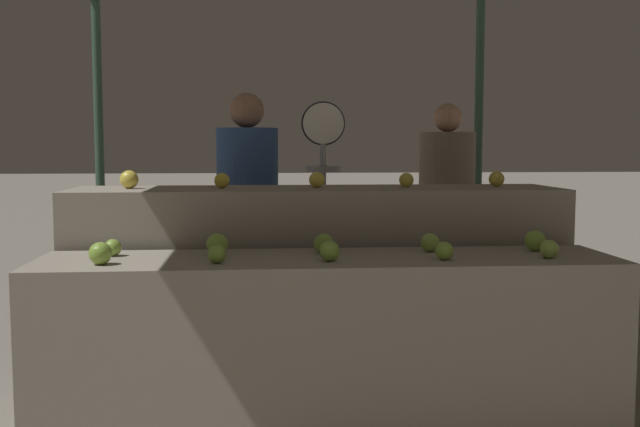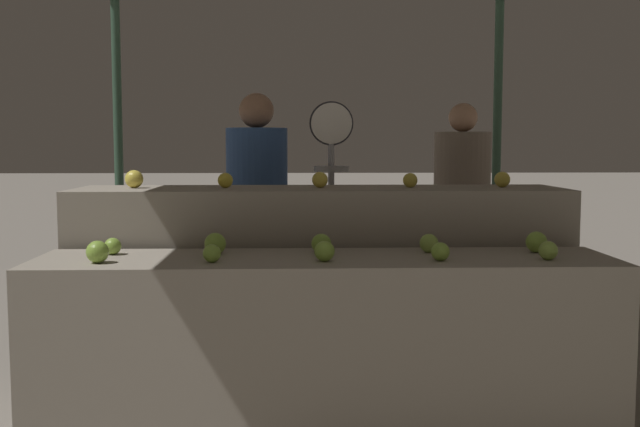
{
  "view_description": "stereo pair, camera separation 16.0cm",
  "coord_description": "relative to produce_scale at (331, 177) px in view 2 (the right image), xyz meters",
  "views": [
    {
      "loc": [
        -0.29,
        -2.97,
        1.26
      ],
      "look_at": [
        -0.01,
        0.3,
        0.95
      ],
      "focal_mm": 42.0,
      "sensor_mm": 36.0,
      "label": 1
    },
    {
      "loc": [
        -0.13,
        -2.98,
        1.26
      ],
      "look_at": [
        -0.01,
        0.3,
        0.95
      ],
      "focal_mm": 42.0,
      "sensor_mm": 36.0,
      "label": 2
    }
  ],
  "objects": [
    {
      "name": "apple_front_9",
      "position": [
        0.81,
        -1.14,
        -0.23
      ],
      "size": [
        0.09,
        0.09,
        0.09
      ],
      "primitive_type": "sphere",
      "color": "#84AD3D",
      "rests_on": "display_counter_front"
    },
    {
      "name": "apple_back_2",
      "position": [
        -0.09,
        -0.64,
        0.01
      ],
      "size": [
        0.08,
        0.08,
        0.08
      ],
      "primitive_type": "sphere",
      "color": "yellow",
      "rests_on": "display_counter_back"
    },
    {
      "name": "display_counter_back",
      "position": [
        -0.09,
        -0.64,
        -0.55
      ],
      "size": [
        2.33,
        0.55,
        1.05
      ],
      "primitive_type": "cube",
      "color": "gray",
      "rests_on": "ground_plane"
    },
    {
      "name": "apple_front_2",
      "position": [
        -0.09,
        -1.35,
        -0.23
      ],
      "size": [
        0.08,
        0.08,
        0.08
      ],
      "primitive_type": "sphere",
      "color": "#84AD3D",
      "rests_on": "display_counter_front"
    },
    {
      "name": "apple_back_4",
      "position": [
        0.8,
        -0.63,
        0.01
      ],
      "size": [
        0.08,
        0.08,
        0.08
      ],
      "primitive_type": "sphere",
      "color": "gold",
      "rests_on": "display_counter_back"
    },
    {
      "name": "apple_back_0",
      "position": [
        -0.97,
        -0.63,
        0.02
      ],
      "size": [
        0.09,
        0.09,
        0.09
      ],
      "primitive_type": "sphere",
      "color": "yellow",
      "rests_on": "display_counter_back"
    },
    {
      "name": "apple_front_8",
      "position": [
        0.35,
        -1.13,
        -0.23
      ],
      "size": [
        0.08,
        0.08,
        0.08
      ],
      "primitive_type": "sphere",
      "color": "#8EB247",
      "rests_on": "display_counter_front"
    },
    {
      "name": "apple_back_3",
      "position": [
        0.35,
        -0.64,
        0.01
      ],
      "size": [
        0.07,
        0.07,
        0.07
      ],
      "primitive_type": "sphere",
      "color": "gold",
      "rests_on": "display_counter_back"
    },
    {
      "name": "apple_front_1",
      "position": [
        -0.53,
        -1.36,
        -0.24
      ],
      "size": [
        0.07,
        0.07,
        0.07
      ],
      "primitive_type": "sphere",
      "color": "#84AD3D",
      "rests_on": "display_counter_front"
    },
    {
      "name": "person_customer_left",
      "position": [
        0.98,
        1.05,
        -0.19
      ],
      "size": [
        0.44,
        0.44,
        1.55
      ],
      "rotation": [
        0.0,
        0.0,
        3.26
      ],
      "color": "#2D2D38",
      "rests_on": "ground_plane"
    },
    {
      "name": "apple_front_3",
      "position": [
        0.36,
        -1.35,
        -0.23
      ],
      "size": [
        0.07,
        0.07,
        0.07
      ],
      "primitive_type": "sphere",
      "color": "#84AD3D",
      "rests_on": "display_counter_front"
    },
    {
      "name": "apple_back_1",
      "position": [
        -0.54,
        -0.64,
        0.01
      ],
      "size": [
        0.07,
        0.07,
        0.07
      ],
      "primitive_type": "sphere",
      "color": "gold",
      "rests_on": "display_counter_back"
    },
    {
      "name": "apple_front_6",
      "position": [
        -0.54,
        -1.14,
        -0.23
      ],
      "size": [
        0.09,
        0.09,
        0.09
      ],
      "primitive_type": "sphere",
      "color": "#84AD3D",
      "rests_on": "display_counter_front"
    },
    {
      "name": "apple_front_0",
      "position": [
        -0.97,
        -1.36,
        -0.23
      ],
      "size": [
        0.09,
        0.09,
        0.09
      ],
      "primitive_type": "sphere",
      "color": "#84AD3D",
      "rests_on": "display_counter_front"
    },
    {
      "name": "produce_scale",
      "position": [
        0.0,
        0.0,
        0.0
      ],
      "size": [
        0.25,
        0.2,
        1.5
      ],
      "color": "#99999E",
      "rests_on": "ground_plane"
    },
    {
      "name": "apple_front_7",
      "position": [
        -0.1,
        -1.14,
        -0.23
      ],
      "size": [
        0.08,
        0.08,
        0.08
      ],
      "primitive_type": "sphere",
      "color": "#7AA338",
      "rests_on": "display_counter_front"
    },
    {
      "name": "apple_front_4",
      "position": [
        0.79,
        -1.34,
        -0.23
      ],
      "size": [
        0.08,
        0.08,
        0.08
      ],
      "primitive_type": "sphere",
      "color": "#8EB247",
      "rests_on": "display_counter_front"
    },
    {
      "name": "display_counter_front",
      "position": [
        -0.09,
        -1.24,
        -0.67
      ],
      "size": [
        2.33,
        0.55,
        0.8
      ],
      "primitive_type": "cube",
      "color": "gray",
      "rests_on": "ground_plane"
    },
    {
      "name": "apple_front_5",
      "position": [
        -0.96,
        -1.14,
        -0.24
      ],
      "size": [
        0.07,
        0.07,
        0.07
      ],
      "primitive_type": "sphere",
      "color": "#84AD3D",
      "rests_on": "display_counter_front"
    },
    {
      "name": "person_vendor_at_scale",
      "position": [
        -0.43,
        0.2,
        -0.18
      ],
      "size": [
        0.47,
        0.47,
        1.56
      ],
      "rotation": [
        0.0,
        0.0,
        3.51
      ],
      "color": "#2D2D38",
      "rests_on": "ground_plane"
    }
  ]
}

